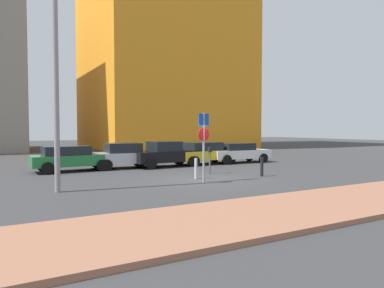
{
  "coord_description": "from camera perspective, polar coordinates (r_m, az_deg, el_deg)",
  "views": [
    {
      "loc": [
        -8.21,
        -13.89,
        2.35
      ],
      "look_at": [
        0.43,
        1.57,
        1.57
      ],
      "focal_mm": 33.06,
      "sensor_mm": 36.0,
      "label": 1
    }
  ],
  "objects": [
    {
      "name": "parking_sign_post",
      "position": [
        15.37,
        1.9,
        0.87
      ],
      "size": [
        0.6,
        0.11,
        3.02
      ],
      "color": "gray",
      "rests_on": "ground"
    },
    {
      "name": "street_lamp",
      "position": [
        14.02,
        -21.14,
        11.94
      ],
      "size": [
        0.7,
        0.36,
        8.09
      ],
      "color": "gray",
      "rests_on": "ground"
    },
    {
      "name": "building_colorful_midrise",
      "position": [
        47.24,
        -4.87,
        18.35
      ],
      "size": [
        17.76,
        17.58,
        30.49
      ],
      "primitive_type": "cube",
      "color": "orange",
      "rests_on": "ground"
    },
    {
      "name": "traffic_bollard_mid",
      "position": [
        17.67,
        11.2,
        -3.64
      ],
      "size": [
        0.15,
        0.15,
        0.93
      ],
      "primitive_type": "cylinder",
      "color": "black",
      "rests_on": "ground"
    },
    {
      "name": "traffic_bollard_near",
      "position": [
        16.5,
        0.63,
        -3.97
      ],
      "size": [
        0.14,
        0.14,
        0.97
      ],
      "primitive_type": "cylinder",
      "color": "#B7B7BC",
      "rests_on": "ground"
    },
    {
      "name": "parked_car_silver",
      "position": [
        21.22,
        -11.02,
        -1.8
      ],
      "size": [
        4.27,
        2.23,
        1.49
      ],
      "color": "#B7BABF",
      "rests_on": "ground"
    },
    {
      "name": "parking_meter",
      "position": [
        18.28,
        2.88,
        -1.99
      ],
      "size": [
        0.18,
        0.14,
        1.4
      ],
      "color": "#4C4C51",
      "rests_on": "ground"
    },
    {
      "name": "parked_car_yellow",
      "position": [
        23.27,
        2.05,
        -1.38
      ],
      "size": [
        4.3,
        2.2,
        1.45
      ],
      "color": "gold",
      "rests_on": "ground"
    },
    {
      "name": "parked_car_white",
      "position": [
        24.4,
        7.44,
        -1.33
      ],
      "size": [
        4.38,
        2.08,
        1.35
      ],
      "color": "white",
      "rests_on": "ground"
    },
    {
      "name": "ground_plane",
      "position": [
        16.3,
        1.4,
        -5.76
      ],
      "size": [
        120.0,
        120.0,
        0.0
      ],
      "primitive_type": "plane",
      "color": "#38383A"
    },
    {
      "name": "parked_car_black",
      "position": [
        21.69,
        -4.34,
        -1.63
      ],
      "size": [
        4.25,
        2.17,
        1.56
      ],
      "color": "black",
      "rests_on": "ground"
    },
    {
      "name": "sidewalk_brick",
      "position": [
        11.17,
        19.32,
        -9.39
      ],
      "size": [
        40.0,
        3.48,
        0.14
      ],
      "primitive_type": "cube",
      "color": "#9E664C",
      "rests_on": "ground"
    },
    {
      "name": "parked_car_green",
      "position": [
        20.49,
        -18.75,
        -2.1
      ],
      "size": [
        4.56,
        2.07,
        1.4
      ],
      "color": "#237238",
      "rests_on": "ground"
    }
  ]
}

